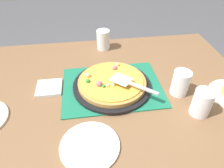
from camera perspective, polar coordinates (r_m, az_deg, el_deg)
ground_plane at (r=1.60m, az=-0.00°, el=-21.79°), size 8.00×8.00×0.00m
dining_table at (r=1.08m, az=-0.00°, el=-5.30°), size 1.40×1.00×0.75m
placemat at (r=1.00m, az=-0.00°, el=-0.75°), size 0.48×0.36×0.01m
pizza_pan at (r=1.00m, az=-0.00°, el=-0.31°), size 0.38×0.38×0.01m
pizza at (r=0.98m, az=-0.08°, el=0.61°), size 0.33×0.33×0.05m
plate_side at (r=0.78m, az=-6.23°, el=-16.87°), size 0.22×0.22×0.01m
cup_near at (r=1.29m, az=-2.32°, el=12.29°), size 0.08×0.08×0.12m
cup_far at (r=0.99m, az=18.63°, el=0.31°), size 0.08×0.08×0.12m
cup_corner at (r=0.92m, az=23.89°, el=-4.82°), size 0.08×0.08×0.12m
pizza_server at (r=0.92m, az=5.10°, el=0.28°), size 0.20×0.18×0.01m
napkin_stack at (r=1.03m, az=-17.16°, el=-1.04°), size 0.12×0.12×0.02m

